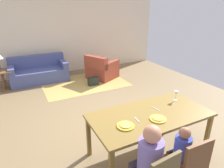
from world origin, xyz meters
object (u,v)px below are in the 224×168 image
Objects in this scene: plate_near_child at (158,119)px; person_child at (179,157)px; armchair at (101,69)px; dining_table at (150,118)px; person_man at (147,166)px; dining_chair_child at (189,162)px; couch at (39,72)px; side_table at (3,77)px; wine_glass at (176,94)px; plate_near_man at (126,126)px; handbag at (93,81)px.

plate_near_child is 0.59m from person_child.
armchair is (0.83, 3.94, -0.45)m from plate_near_child.
person_man reaches higher than dining_table.
plate_near_child is at bearing -101.84° from armchair.
dining_table is 2.19× the size of dining_chair_child.
dining_chair_child reaches higher than couch.
person_child is 5.23m from couch.
couch is 2.06m from armchair.
side_table is at bearing 116.44° from plate_near_child.
wine_glass reaches higher than side_table.
person_man is at bearing -83.39° from couch.
person_child is (0.53, -0.54, -0.34)m from plate_near_man.
plate_near_child is 4.89m from side_table.
plate_near_man is 0.22× the size of armchair.
handbag is at bearing 84.37° from dining_table.
person_child is 0.80× the size of armchair.
plate_near_child is 3.53m from handbag.
handbag is (-0.36, 3.10, -0.76)m from wine_glass.
dining_table is at bearing 51.34° from person_man.
wine_glass is 1.29m from dining_chair_child.
wine_glass reaches higher than dining_chair_child.
person_child is at bearing -129.09° from wine_glass.
person_child reaches higher than handbag.
dining_chair_child is at bearing -18.47° from person_man.
person_child reaches higher than dining_chair_child.
wine_glass is at bearing 50.91° from person_child.
wine_glass is 3.21m from handbag.
couch is at bearing 13.80° from side_table.
plate_near_man is 0.83m from person_child.
plate_near_man is at bearing -167.12° from dining_table.
person_man reaches higher than armchair.
armchair reaches higher than dining_table.
couch is at bearing 160.63° from armchair.
handbag is (0.85, 3.40, -0.64)m from plate_near_man.
person_man is at bearing -90.27° from plate_near_man.
person_child reaches higher than side_table.
plate_near_man is (-0.52, -0.12, 0.08)m from dining_table.
dining_chair_child is 1.50× the size of side_table.
armchair is at bearing 79.77° from dining_chair_child.
dining_table is 3.34m from handbag.
wine_glass is 0.17× the size of person_man.
dining_table is 0.86m from dining_chair_child.
dining_table is 4.59m from couch.
couch is 1.09m from side_table.
wine_glass is 1.52m from person_man.
handbag is at bearing 76.00° from plate_near_man.
handbag is (2.49, -0.90, -0.25)m from side_table.
plate_near_man reaches higher than side_table.
couch is at bearing 102.37° from person_child.
person_child is (0.00, -0.66, -0.26)m from dining_table.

